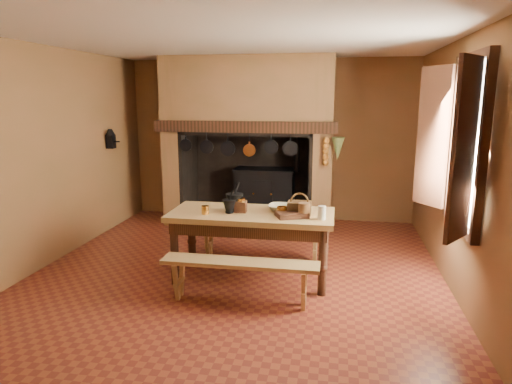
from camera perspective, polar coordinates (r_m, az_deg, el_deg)
floor at (r=5.81m, az=-2.30°, el=-10.00°), size 5.50×5.50×0.00m
ceiling at (r=5.43m, az=-2.56°, el=18.62°), size 5.50×5.50×0.00m
back_wall at (r=8.13m, az=1.83°, el=6.49°), size 5.00×0.02×2.80m
wall_left at (r=6.46m, az=-24.66°, el=4.02°), size 0.02×5.50×2.80m
wall_right at (r=5.47m, az=24.08°, el=2.84°), size 0.02×5.50×2.80m
wall_front at (r=2.87m, az=-14.47°, el=-3.85°), size 5.00×0.02×2.80m
chimney_breast at (r=7.72m, az=-0.87°, el=9.27°), size 2.95×0.96×2.80m
iron_range at (r=7.98m, az=1.17°, el=-0.27°), size 1.12×0.55×1.60m
hearth_pans at (r=8.07m, az=-6.20°, el=-3.04°), size 0.51×0.62×0.20m
hanging_pans at (r=7.27m, az=-1.93°, el=5.53°), size 1.92×0.29×0.27m
onion_string at (r=7.10m, az=8.72°, el=5.01°), size 0.12×0.10×0.46m
herb_bunch at (r=7.09m, az=10.19°, el=5.35°), size 0.20×0.20×0.35m
window at (r=5.02m, az=23.75°, el=5.60°), size 0.39×1.75×1.76m
wall_coffee_mill at (r=7.73m, az=-17.72°, el=6.52°), size 0.23×0.16×0.31m
work_table at (r=5.39m, az=-0.54°, el=-3.88°), size 1.91×0.85×0.83m
bench_front at (r=4.88m, az=-2.02°, el=-9.90°), size 1.67×0.29×0.47m
bench_back at (r=6.11m, az=0.63°, el=-5.14°), size 1.78×0.31×0.50m
mortar_large at (r=5.38m, az=-2.70°, el=-1.19°), size 0.21×0.21×0.36m
mortar_small at (r=5.30m, az=-3.35°, el=-1.69°), size 0.16×0.16×0.27m
coffee_grinder at (r=5.34m, az=-1.91°, el=-1.70°), size 0.18×0.14×0.21m
brass_mug_a at (r=5.29m, az=-6.36°, el=-2.24°), size 0.11×0.11×0.10m
brass_mug_b at (r=5.40m, az=4.26°, el=-2.00°), size 0.09×0.09×0.08m
mixing_bowl at (r=5.43m, az=3.07°, el=-1.97°), size 0.31×0.31×0.07m
stoneware_crock at (r=5.13m, az=6.05°, el=-2.28°), size 0.14×0.14×0.17m
glass_jar at (r=5.07m, az=8.24°, el=-2.58°), size 0.09×0.09×0.15m
wicker_basket at (r=5.25m, az=5.44°, el=-1.93°), size 0.27×0.20×0.26m
wooden_tray at (r=5.15m, az=4.49°, el=-2.82°), size 0.41×0.36×0.06m
brass_cup at (r=5.23m, az=3.28°, el=-2.35°), size 0.13×0.13×0.10m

